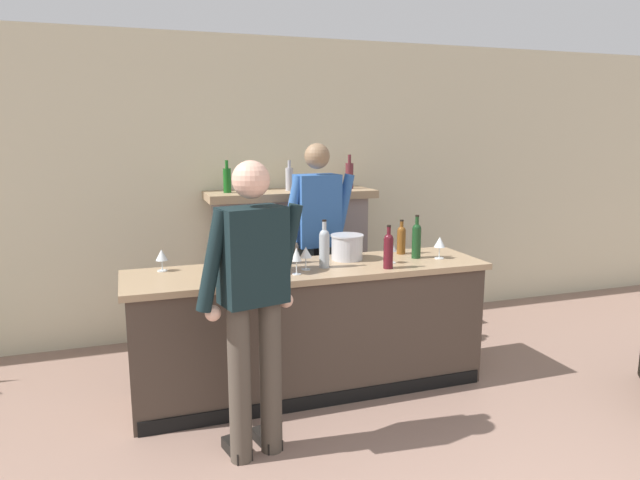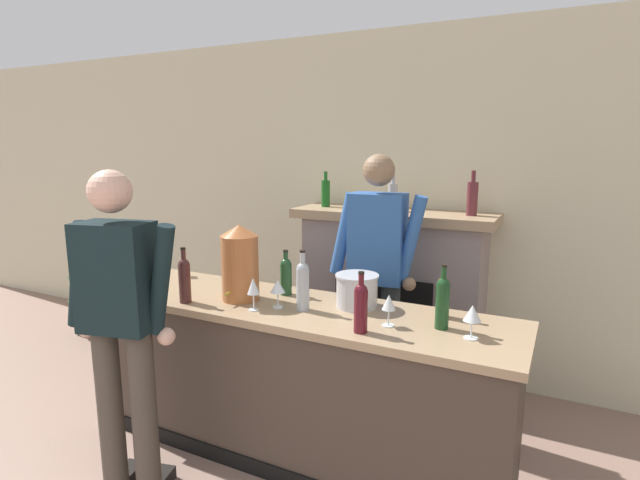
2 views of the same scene
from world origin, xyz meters
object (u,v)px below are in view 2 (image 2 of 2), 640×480
at_px(copper_dispenser, 240,262).
at_px(wine_bottle_cabernet_heavy, 443,295).
at_px(person_bartender, 376,274).
at_px(wine_bottle_port_short, 303,284).
at_px(ice_bucket_steel, 357,291).
at_px(wine_glass_near_bucket, 472,314).
at_px(potted_plant_corner, 89,302).
at_px(wine_glass_mid_counter, 278,287).
at_px(wine_glass_by_dispenser, 389,304).
at_px(wine_bottle_burgundy_dark, 361,306).
at_px(wine_bottle_riesling_slim, 443,301).
at_px(fireplace_stone, 392,295).
at_px(wine_bottle_merlot_tall, 184,278).
at_px(wine_glass_front_right, 184,261).
at_px(wine_glass_back_row, 253,287).
at_px(person_customer, 121,325).
at_px(wine_bottle_chardonnay_pale, 286,275).

xyz_separation_m(copper_dispenser, wine_bottle_cabernet_heavy, (1.16, 0.23, -0.11)).
bearing_deg(person_bartender, wine_bottle_port_short, -104.74).
distance_m(ice_bucket_steel, wine_glass_near_bucket, 0.71).
xyz_separation_m(potted_plant_corner, wine_glass_mid_counter, (2.76, -0.89, 0.74)).
bearing_deg(wine_glass_by_dispenser, wine_bottle_port_short, 176.88).
bearing_deg(ice_bucket_steel, wine_bottle_burgundy_dark, -64.78).
bearing_deg(wine_bottle_port_short, wine_bottle_riesling_slim, 4.65).
bearing_deg(person_bartender, fireplace_stone, 97.45).
bearing_deg(wine_bottle_merlot_tall, wine_glass_front_right, 132.23).
xyz_separation_m(wine_bottle_port_short, wine_glass_back_row, (-0.25, -0.13, -0.02)).
distance_m(potted_plant_corner, person_customer, 2.80).
height_order(copper_dispenser, wine_glass_back_row, copper_dispenser).
relative_size(ice_bucket_steel, wine_glass_near_bucket, 1.48).
distance_m(wine_bottle_port_short, wine_glass_by_dispenser, 0.52).
distance_m(fireplace_stone, copper_dispenser, 1.45).
xyz_separation_m(copper_dispenser, wine_bottle_merlot_tall, (-0.26, -0.20, -0.08)).
height_order(person_customer, wine_glass_near_bucket, person_customer).
xyz_separation_m(person_customer, wine_bottle_riesling_slim, (1.44, 0.75, 0.12)).
relative_size(wine_bottle_chardonnay_pale, wine_bottle_port_short, 0.82).
xyz_separation_m(person_bartender, wine_bottle_riesling_slim, (0.59, -0.63, 0.08)).
relative_size(wine_glass_back_row, wine_glass_mid_counter, 1.14).
distance_m(copper_dispenser, wine_bottle_riesling_slim, 1.21).
relative_size(wine_glass_back_row, wine_glass_by_dispenser, 1.13).
distance_m(ice_bucket_steel, wine_bottle_port_short, 0.32).
bearing_deg(ice_bucket_steel, wine_glass_near_bucket, -16.46).
bearing_deg(wine_glass_back_row, wine_bottle_merlot_tall, -172.24).
bearing_deg(fireplace_stone, wine_glass_mid_counter, -101.28).
bearing_deg(wine_glass_by_dispenser, fireplace_stone, 107.60).
height_order(person_bartender, copper_dispenser, person_bartender).
xyz_separation_m(wine_bottle_chardonnay_pale, wine_glass_front_right, (-0.87, 0.05, -0.02)).
bearing_deg(ice_bucket_steel, wine_bottle_port_short, -142.64).
height_order(copper_dispenser, ice_bucket_steel, copper_dispenser).
relative_size(wine_glass_near_bucket, wine_glass_back_row, 0.89).
bearing_deg(wine_bottle_chardonnay_pale, wine_bottle_merlot_tall, -138.38).
relative_size(wine_bottle_riesling_slim, wine_bottle_port_short, 0.97).
bearing_deg(copper_dispenser, wine_bottle_riesling_slim, 2.78).
xyz_separation_m(wine_bottle_chardonnay_pale, wine_bottle_merlot_tall, (-0.46, -0.41, 0.02)).
xyz_separation_m(wine_bottle_cabernet_heavy, wine_bottle_merlot_tall, (-1.43, -0.43, 0.02)).
bearing_deg(ice_bucket_steel, wine_bottle_merlot_tall, -157.95).
bearing_deg(wine_glass_back_row, copper_dispenser, 143.96).
xyz_separation_m(copper_dispenser, wine_glass_by_dispenser, (0.95, -0.03, -0.11)).
bearing_deg(person_bartender, wine_bottle_cabernet_heavy, -39.96).
height_order(wine_bottle_merlot_tall, wine_glass_front_right, wine_bottle_merlot_tall).
relative_size(ice_bucket_steel, wine_bottle_cabernet_heavy, 0.91).
xyz_separation_m(fireplace_stone, potted_plant_corner, (-3.02, -0.40, -0.38)).
height_order(fireplace_stone, wine_glass_near_bucket, fireplace_stone).
relative_size(ice_bucket_steel, wine_glass_front_right, 1.62).
bearing_deg(wine_glass_front_right, copper_dispenser, -21.13).
xyz_separation_m(potted_plant_corner, wine_bottle_port_short, (2.91, -0.86, 0.77)).
relative_size(copper_dispenser, wine_glass_by_dispenser, 2.73).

